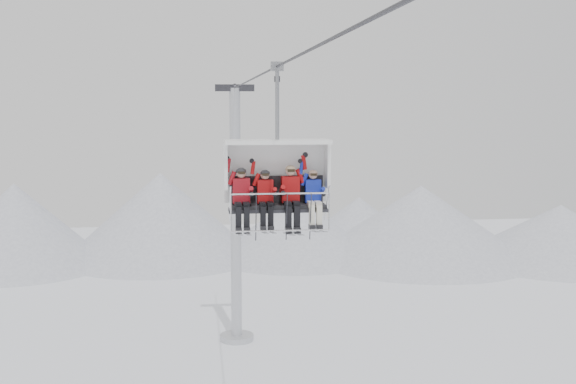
{
  "coord_description": "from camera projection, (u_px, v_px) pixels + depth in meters",
  "views": [
    {
      "loc": [
        -1.9,
        -15.21,
        12.35
      ],
      "look_at": [
        0.0,
        0.0,
        10.53
      ],
      "focal_mm": 45.0,
      "sensor_mm": 36.0,
      "label": 1
    }
  ],
  "objects": [
    {
      "name": "chairlift_carrier",
      "position": [
        277.0,
        174.0,
        17.61
      ],
      "size": [
        2.54,
        1.17,
        3.98
      ],
      "color": "black",
      "rests_on": "haul_cable"
    },
    {
      "name": "skier_center_left",
      "position": [
        266.0,
        197.0,
        17.32
      ],
      "size": [
        0.38,
        1.69,
        1.54
      ],
      "color": "#AC0F10",
      "rests_on": "chairlift_carrier"
    },
    {
      "name": "skier_far_right",
      "position": [
        313.0,
        197.0,
        17.46
      ],
      "size": [
        0.38,
        1.69,
        1.52
      ],
      "color": "#172AAC",
      "rests_on": "chairlift_carrier"
    },
    {
      "name": "ridgeline",
      "position": [
        203.0,
        226.0,
        57.58
      ],
      "size": [
        72.0,
        21.0,
        7.0
      ],
      "color": "silver",
      "rests_on": "ground"
    },
    {
      "name": "lift_tower_right",
      "position": [
        236.0,
        233.0,
        37.68
      ],
      "size": [
        2.0,
        1.8,
        13.48
      ],
      "color": "#B6B8BE",
      "rests_on": "ground"
    },
    {
      "name": "haul_cable",
      "position": [
        288.0,
        61.0,
        15.11
      ],
      "size": [
        0.06,
        50.0,
        0.06
      ],
      "primitive_type": "cylinder",
      "rotation": [
        1.57,
        0.0,
        0.0
      ],
      "color": "#2F2F34",
      "rests_on": "lift_tower_left"
    },
    {
      "name": "skier_center_right",
      "position": [
        291.0,
        195.0,
        17.4
      ],
      "size": [
        0.43,
        1.69,
        1.7
      ],
      "color": "#A60D0F",
      "rests_on": "chairlift_carrier"
    },
    {
      "name": "skier_far_left",
      "position": [
        242.0,
        196.0,
        17.25
      ],
      "size": [
        0.41,
        1.69,
        1.63
      ],
      "color": "#A2121C",
      "rests_on": "chairlift_carrier"
    }
  ]
}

